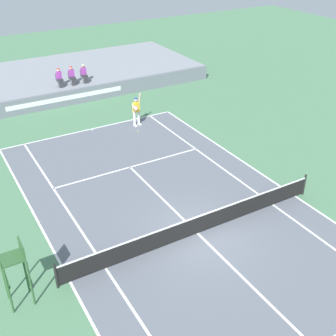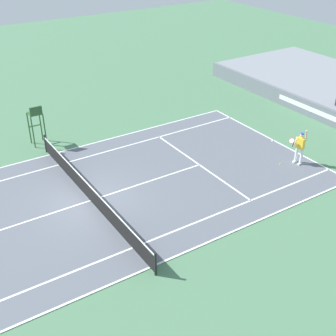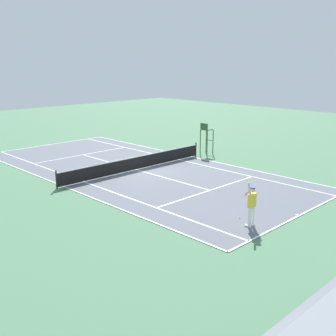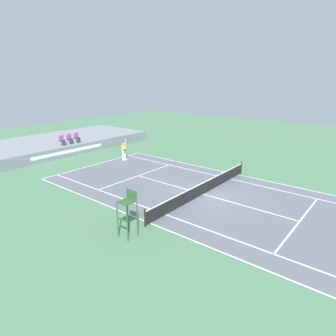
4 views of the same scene
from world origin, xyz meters
name	(u,v)px [view 4 (image 4 of 4)]	position (x,y,z in m)	size (l,w,h in m)	color
ground_plane	(203,195)	(0.00, 0.00, 0.00)	(80.00, 80.00, 0.00)	#4C7A56
court	(203,194)	(0.00, 0.00, 0.01)	(11.08, 23.88, 0.03)	slate
net	(204,188)	(0.00, 0.00, 0.52)	(11.98, 0.10, 1.07)	black
barrier_wall	(69,152)	(0.00, 16.47, 0.53)	(23.41, 0.25, 1.06)	slate
bleacher_platform	(45,145)	(0.00, 21.14, 0.53)	(23.41, 9.11, 1.06)	gray
spectator_seated_0	(62,139)	(0.03, 17.53, 1.68)	(0.44, 0.60, 1.27)	#474C56
spectator_seated_1	(70,138)	(0.94, 17.53, 1.68)	(0.44, 0.60, 1.27)	#474C56
spectator_seated_2	(77,137)	(1.84, 17.53, 1.68)	(0.44, 0.60, 1.27)	#474C56
tennis_player	(124,150)	(2.71, 11.00, 0.99)	(0.75, 0.72, 2.08)	white
tennis_ball	(128,162)	(2.32, 10.12, 0.03)	(0.07, 0.07, 0.07)	#D1E533
umpire_chair	(128,208)	(-7.14, 0.00, 1.56)	(0.77, 0.77, 2.44)	#2D562D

